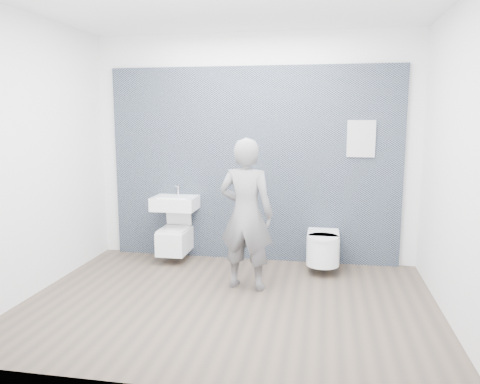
% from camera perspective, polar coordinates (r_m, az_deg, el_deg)
% --- Properties ---
extents(ground, '(4.00, 4.00, 0.00)m').
position_cam_1_polar(ground, '(4.70, -1.35, -13.31)').
color(ground, brown).
rests_on(ground, ground).
extents(room_shell, '(4.00, 4.00, 4.00)m').
position_cam_1_polar(room_shell, '(4.34, -1.44, 8.41)').
color(room_shell, silver).
rests_on(room_shell, ground).
extents(tile_wall, '(3.60, 0.06, 2.40)m').
position_cam_1_polar(tile_wall, '(6.06, 1.50, -8.06)').
color(tile_wall, black).
rests_on(tile_wall, ground).
extents(washbasin, '(0.54, 0.41, 0.41)m').
position_cam_1_polar(washbasin, '(5.88, -7.93, -1.31)').
color(washbasin, white).
rests_on(washbasin, ground).
extents(toilet_square, '(0.34, 0.50, 0.68)m').
position_cam_1_polar(toilet_square, '(5.94, -7.95, -5.68)').
color(toilet_square, white).
rests_on(toilet_square, ground).
extents(toilet_rounded, '(0.38, 0.64, 0.34)m').
position_cam_1_polar(toilet_rounded, '(5.58, 10.08, -6.70)').
color(toilet_rounded, white).
rests_on(toilet_rounded, ground).
extents(info_placard, '(0.32, 0.03, 0.43)m').
position_cam_1_polar(info_placard, '(5.97, 13.95, -8.62)').
color(info_placard, white).
rests_on(info_placard, ground).
extents(visitor, '(0.63, 0.46, 1.59)m').
position_cam_1_polar(visitor, '(4.86, 0.75, -2.74)').
color(visitor, '#5E5E62').
rests_on(visitor, ground).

